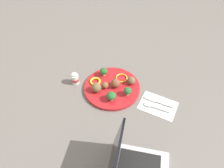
{
  "coord_description": "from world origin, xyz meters",
  "views": [
    {
      "loc": [
        -0.33,
        0.61,
        0.81
      ],
      "look_at": [
        0.0,
        0.0,
        0.04
      ],
      "focal_mm": 33.64,
      "sensor_mm": 36.0,
      "label": 1
    }
  ],
  "objects_px": {
    "knife": "(158,102)",
    "meatball_front_left": "(96,88)",
    "broccoli_floret_front_left": "(111,96)",
    "yogurt_bottle": "(75,79)",
    "fork": "(155,107)",
    "pepper_ring_center": "(122,78)",
    "meatball_mid_right": "(116,83)",
    "broccoli_floret_back_left": "(128,91)",
    "napkin": "(158,105)",
    "broccoli_floret_far_rim": "(104,71)",
    "meatball_far_rim": "(131,81)",
    "pepper_ring_near_rim": "(95,81)",
    "plate": "(112,88)",
    "meatball_mid_left": "(105,85)"
  },
  "relations": [
    {
      "from": "meatball_mid_left",
      "to": "knife",
      "type": "distance_m",
      "value": 0.27
    },
    {
      "from": "pepper_ring_center",
      "to": "fork",
      "type": "xyz_separation_m",
      "value": [
        -0.22,
        0.08,
        -0.01
      ]
    },
    {
      "from": "fork",
      "to": "knife",
      "type": "xyz_separation_m",
      "value": [
        0.0,
        -0.04,
        -0.0
      ]
    },
    {
      "from": "pepper_ring_near_rim",
      "to": "yogurt_bottle",
      "type": "xyz_separation_m",
      "value": [
        0.1,
        0.04,
        0.01
      ]
    },
    {
      "from": "pepper_ring_near_rim",
      "to": "fork",
      "type": "height_order",
      "value": "pepper_ring_near_rim"
    },
    {
      "from": "meatball_mid_left",
      "to": "yogurt_bottle",
      "type": "bearing_deg",
      "value": 10.96
    },
    {
      "from": "fork",
      "to": "meatball_mid_right",
      "type": "bearing_deg",
      "value": -5.58
    },
    {
      "from": "meatball_mid_right",
      "to": "broccoli_floret_back_left",
      "type": "bearing_deg",
      "value": 164.71
    },
    {
      "from": "napkin",
      "to": "meatball_far_rim",
      "type": "bearing_deg",
      "value": -18.94
    },
    {
      "from": "fork",
      "to": "knife",
      "type": "relative_size",
      "value": 0.83
    },
    {
      "from": "broccoli_floret_front_left",
      "to": "yogurt_bottle",
      "type": "distance_m",
      "value": 0.22
    },
    {
      "from": "meatball_mid_right",
      "to": "meatball_far_rim",
      "type": "bearing_deg",
      "value": -138.21
    },
    {
      "from": "broccoli_floret_far_rim",
      "to": "pepper_ring_center",
      "type": "bearing_deg",
      "value": -166.43
    },
    {
      "from": "plate",
      "to": "meatball_front_left",
      "type": "relative_size",
      "value": 5.84
    },
    {
      "from": "broccoli_floret_far_rim",
      "to": "meatball_far_rim",
      "type": "distance_m",
      "value": 0.15
    },
    {
      "from": "plate",
      "to": "meatball_front_left",
      "type": "xyz_separation_m",
      "value": [
        0.05,
        0.06,
        0.03
      ]
    },
    {
      "from": "napkin",
      "to": "yogurt_bottle",
      "type": "relative_size",
      "value": 2.61
    },
    {
      "from": "meatball_mid_left",
      "to": "pepper_ring_center",
      "type": "bearing_deg",
      "value": -115.25
    },
    {
      "from": "broccoli_floret_back_left",
      "to": "napkin",
      "type": "distance_m",
      "value": 0.16
    },
    {
      "from": "meatball_mid_right",
      "to": "pepper_ring_center",
      "type": "distance_m",
      "value": 0.07
    },
    {
      "from": "plate",
      "to": "broccoli_floret_far_rim",
      "type": "bearing_deg",
      "value": -33.91
    },
    {
      "from": "pepper_ring_center",
      "to": "napkin",
      "type": "distance_m",
      "value": 0.24
    },
    {
      "from": "fork",
      "to": "yogurt_bottle",
      "type": "bearing_deg",
      "value": 5.5
    },
    {
      "from": "broccoli_floret_back_left",
      "to": "yogurt_bottle",
      "type": "height_order",
      "value": "yogurt_bottle"
    },
    {
      "from": "broccoli_floret_back_left",
      "to": "pepper_ring_center",
      "type": "height_order",
      "value": "broccoli_floret_back_left"
    },
    {
      "from": "broccoli_floret_back_left",
      "to": "meatball_front_left",
      "type": "xyz_separation_m",
      "value": [
        0.14,
        0.05,
        -0.0
      ]
    },
    {
      "from": "broccoli_floret_far_rim",
      "to": "napkin",
      "type": "relative_size",
      "value": 0.27
    },
    {
      "from": "meatball_mid_left",
      "to": "meatball_far_rim",
      "type": "height_order",
      "value": "meatball_far_rim"
    },
    {
      "from": "broccoli_floret_back_left",
      "to": "pepper_ring_near_rim",
      "type": "distance_m",
      "value": 0.18
    },
    {
      "from": "pepper_ring_near_rim",
      "to": "fork",
      "type": "bearing_deg",
      "value": -179.79
    },
    {
      "from": "plate",
      "to": "pepper_ring_center",
      "type": "relative_size",
      "value": 4.41
    },
    {
      "from": "plate",
      "to": "meatball_mid_right",
      "type": "relative_size",
      "value": 6.08
    },
    {
      "from": "plate",
      "to": "fork",
      "type": "height_order",
      "value": "plate"
    },
    {
      "from": "meatball_mid_left",
      "to": "napkin",
      "type": "relative_size",
      "value": 0.19
    },
    {
      "from": "knife",
      "to": "meatball_front_left",
      "type": "bearing_deg",
      "value": 16.26
    },
    {
      "from": "napkin",
      "to": "yogurt_bottle",
      "type": "xyz_separation_m",
      "value": [
        0.43,
        0.06,
        0.03
      ]
    },
    {
      "from": "yogurt_bottle",
      "to": "broccoli_floret_far_rim",
      "type": "bearing_deg",
      "value": -137.22
    },
    {
      "from": "broccoli_floret_back_left",
      "to": "broccoli_floret_front_left",
      "type": "xyz_separation_m",
      "value": [
        0.06,
        0.06,
        0.0
      ]
    },
    {
      "from": "meatball_front_left",
      "to": "yogurt_bottle",
      "type": "xyz_separation_m",
      "value": [
        0.13,
        -0.01,
        -0.01
      ]
    },
    {
      "from": "plate",
      "to": "knife",
      "type": "xyz_separation_m",
      "value": [
        -0.23,
        -0.03,
        -0.0
      ]
    },
    {
      "from": "yogurt_bottle",
      "to": "pepper_ring_center",
      "type": "bearing_deg",
      "value": -148.48
    },
    {
      "from": "pepper_ring_center",
      "to": "yogurt_bottle",
      "type": "distance_m",
      "value": 0.24
    },
    {
      "from": "meatball_far_rim",
      "to": "pepper_ring_near_rim",
      "type": "relative_size",
      "value": 0.73
    },
    {
      "from": "meatball_mid_left",
      "to": "pepper_ring_center",
      "type": "relative_size",
      "value": 0.52
    },
    {
      "from": "knife",
      "to": "yogurt_bottle",
      "type": "relative_size",
      "value": 2.24
    },
    {
      "from": "meatball_front_left",
      "to": "yogurt_bottle",
      "type": "height_order",
      "value": "yogurt_bottle"
    },
    {
      "from": "broccoli_floret_far_rim",
      "to": "meatball_front_left",
      "type": "bearing_deg",
      "value": 101.06
    },
    {
      "from": "broccoli_floret_front_left",
      "to": "meatball_mid_right",
      "type": "relative_size",
      "value": 1.03
    },
    {
      "from": "napkin",
      "to": "fork",
      "type": "distance_m",
      "value": 0.02
    },
    {
      "from": "fork",
      "to": "broccoli_floret_far_rim",
      "type": "bearing_deg",
      "value": -11.26
    }
  ]
}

